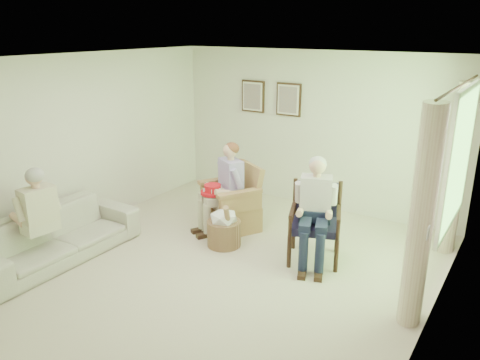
{
  "coord_description": "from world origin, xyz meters",
  "views": [
    {
      "loc": [
        3.15,
        -4.3,
        2.95
      ],
      "look_at": [
        0.0,
        0.52,
        1.05
      ],
      "focal_mm": 35.0,
      "sensor_mm": 36.0,
      "label": 1
    }
  ],
  "objects_px": {
    "wicker_armchair": "(232,208)",
    "sofa": "(56,236)",
    "person_dark": "(314,204)",
    "hatbox": "(224,228)",
    "person_wicker": "(227,182)",
    "person_sofa": "(34,212)",
    "red_hat": "(213,190)",
    "wood_armchair": "(318,219)"
  },
  "relations": [
    {
      "from": "wicker_armchair",
      "to": "sofa",
      "type": "xyz_separation_m",
      "value": [
        -1.38,
        -2.09,
        0.01
      ]
    },
    {
      "from": "sofa",
      "to": "person_dark",
      "type": "relative_size",
      "value": 1.6
    },
    {
      "from": "hatbox",
      "to": "person_wicker",
      "type": "bearing_deg",
      "value": 120.17
    },
    {
      "from": "person_dark",
      "to": "person_sofa",
      "type": "xyz_separation_m",
      "value": [
        -2.87,
        -2.0,
        -0.07
      ]
    },
    {
      "from": "person_wicker",
      "to": "hatbox",
      "type": "relative_size",
      "value": 1.9
    },
    {
      "from": "red_hat",
      "to": "person_wicker",
      "type": "bearing_deg",
      "value": 53.64
    },
    {
      "from": "hatbox",
      "to": "wood_armchair",
      "type": "bearing_deg",
      "value": 17.51
    },
    {
      "from": "person_sofa",
      "to": "wood_armchair",
      "type": "bearing_deg",
      "value": 133.18
    },
    {
      "from": "hatbox",
      "to": "sofa",
      "type": "bearing_deg",
      "value": -137.21
    },
    {
      "from": "person_wicker",
      "to": "red_hat",
      "type": "height_order",
      "value": "person_wicker"
    },
    {
      "from": "wood_armchair",
      "to": "sofa",
      "type": "distance_m",
      "value": 3.45
    },
    {
      "from": "red_hat",
      "to": "hatbox",
      "type": "relative_size",
      "value": 0.51
    },
    {
      "from": "wicker_armchair",
      "to": "person_sofa",
      "type": "bearing_deg",
      "value": -90.84
    },
    {
      "from": "person_wicker",
      "to": "red_hat",
      "type": "distance_m",
      "value": 0.24
    },
    {
      "from": "wood_armchair",
      "to": "sofa",
      "type": "height_order",
      "value": "wood_armchair"
    },
    {
      "from": "wood_armchair",
      "to": "person_dark",
      "type": "height_order",
      "value": "person_dark"
    },
    {
      "from": "red_hat",
      "to": "wicker_armchair",
      "type": "bearing_deg",
      "value": 67.19
    },
    {
      "from": "sofa",
      "to": "hatbox",
      "type": "height_order",
      "value": "hatbox"
    },
    {
      "from": "wood_armchair",
      "to": "red_hat",
      "type": "xyz_separation_m",
      "value": [
        -1.62,
        -0.12,
        0.13
      ]
    },
    {
      "from": "person_dark",
      "to": "red_hat",
      "type": "distance_m",
      "value": 1.63
    },
    {
      "from": "person_dark",
      "to": "person_sofa",
      "type": "relative_size",
      "value": 1.07
    },
    {
      "from": "person_sofa",
      "to": "red_hat",
      "type": "bearing_deg",
      "value": 154.74
    },
    {
      "from": "wood_armchair",
      "to": "red_hat",
      "type": "height_order",
      "value": "wood_armchair"
    },
    {
      "from": "wicker_armchair",
      "to": "red_hat",
      "type": "height_order",
      "value": "wicker_armchair"
    },
    {
      "from": "person_wicker",
      "to": "wicker_armchair",
      "type": "bearing_deg",
      "value": 119.56
    },
    {
      "from": "person_dark",
      "to": "sofa",
      "type": "bearing_deg",
      "value": -169.76
    },
    {
      "from": "wood_armchair",
      "to": "person_sofa",
      "type": "bearing_deg",
      "value": -163.99
    },
    {
      "from": "wood_armchair",
      "to": "hatbox",
      "type": "xyz_separation_m",
      "value": [
        -1.23,
        -0.39,
        -0.27
      ]
    },
    {
      "from": "person_wicker",
      "to": "hatbox",
      "type": "xyz_separation_m",
      "value": [
        0.26,
        -0.45,
        -0.5
      ]
    },
    {
      "from": "person_wicker",
      "to": "person_sofa",
      "type": "bearing_deg",
      "value": -92.29
    },
    {
      "from": "wicker_armchair",
      "to": "person_wicker",
      "type": "bearing_deg",
      "value": -60.44
    },
    {
      "from": "person_dark",
      "to": "wicker_armchair",
      "type": "bearing_deg",
      "value": 145.7
    },
    {
      "from": "person_wicker",
      "to": "hatbox",
      "type": "distance_m",
      "value": 0.72
    },
    {
      "from": "person_wicker",
      "to": "red_hat",
      "type": "xyz_separation_m",
      "value": [
        -0.13,
        -0.17,
        -0.1
      ]
    },
    {
      "from": "wood_armchair",
      "to": "hatbox",
      "type": "relative_size",
      "value": 1.43
    },
    {
      "from": "wicker_armchair",
      "to": "red_hat",
      "type": "distance_m",
      "value": 0.49
    },
    {
      "from": "person_wicker",
      "to": "person_sofa",
      "type": "distance_m",
      "value": 2.62
    },
    {
      "from": "person_sofa",
      "to": "red_hat",
      "type": "distance_m",
      "value": 2.4
    },
    {
      "from": "sofa",
      "to": "person_wicker",
      "type": "bearing_deg",
      "value": -35.1
    },
    {
      "from": "wood_armchair",
      "to": "person_sofa",
      "type": "xyz_separation_m",
      "value": [
        -2.87,
        -2.16,
        0.2
      ]
    },
    {
      "from": "person_dark",
      "to": "person_wicker",
      "type": "bearing_deg",
      "value": 150.54
    },
    {
      "from": "wicker_armchair",
      "to": "sofa",
      "type": "height_order",
      "value": "wicker_armchair"
    }
  ]
}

